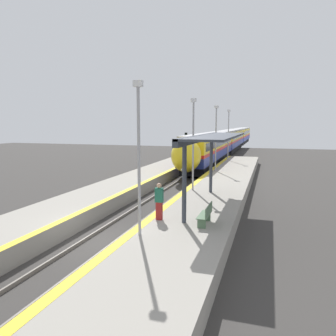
{
  "coord_description": "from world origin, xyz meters",
  "views": [
    {
      "loc": [
        7.1,
        -12.59,
        5.29
      ],
      "look_at": [
        0.58,
        8.25,
        2.3
      ],
      "focal_mm": 35.0,
      "sensor_mm": 36.0,
      "label": 1
    }
  ],
  "objects": [
    {
      "name": "lamppost_farthest",
      "position": [
        2.27,
        26.98,
        4.28
      ],
      "size": [
        0.36,
        0.2,
        6.02
      ],
      "color": "#9E9EA3",
      "rests_on": "platform_right"
    },
    {
      "name": "platform_bench",
      "position": [
        4.54,
        1.19,
        1.34
      ],
      "size": [
        0.44,
        1.51,
        0.89
      ],
      "color": "#4C6B4C",
      "rests_on": "platform_right"
    },
    {
      "name": "station_canopy",
      "position": [
        4.11,
        4.63,
        4.41
      ],
      "size": [
        2.02,
        9.82,
        3.81
      ],
      "color": "#333842",
      "rests_on": "platform_right"
    },
    {
      "name": "lamppost_near",
      "position": [
        2.27,
        -0.92,
        4.28
      ],
      "size": [
        0.36,
        0.2,
        6.02
      ],
      "color": "#9E9EA3",
      "rests_on": "platform_right"
    },
    {
      "name": "platform_right",
      "position": [
        3.68,
        0.0,
        0.44
      ],
      "size": [
        4.01,
        64.0,
        0.88
      ],
      "color": "gray",
      "rests_on": "ground_plane"
    },
    {
      "name": "railway_signal",
      "position": [
        -2.47,
        25.16,
        2.57
      ],
      "size": [
        0.28,
        0.28,
        4.19
      ],
      "color": "#59595E",
      "rests_on": "ground_plane"
    },
    {
      "name": "platform_left",
      "position": [
        -3.46,
        0.0,
        0.44
      ],
      "size": [
        3.57,
        64.0,
        0.88
      ],
      "color": "gray",
      "rests_on": "ground_plane"
    },
    {
      "name": "ground_plane",
      "position": [
        0.0,
        0.0,
        0.0
      ],
      "size": [
        120.0,
        120.0,
        0.0
      ],
      "primitive_type": "plane",
      "color": "#383533"
    },
    {
      "name": "rail_left",
      "position": [
        -0.72,
        0.0,
        0.07
      ],
      "size": [
        0.08,
        90.0,
        0.15
      ],
      "primitive_type": "cube",
      "color": "slate",
      "rests_on": "ground_plane"
    },
    {
      "name": "rail_right",
      "position": [
        0.72,
        0.0,
        0.07
      ],
      "size": [
        0.08,
        90.0,
        0.15
      ],
      "primitive_type": "cube",
      "color": "slate",
      "rests_on": "ground_plane"
    },
    {
      "name": "lamppost_mid",
      "position": [
        2.27,
        8.38,
        4.28
      ],
      "size": [
        0.36,
        0.2,
        6.02
      ],
      "color": "#9E9EA3",
      "rests_on": "platform_right"
    },
    {
      "name": "train",
      "position": [
        0.0,
        49.2,
        2.33
      ],
      "size": [
        2.76,
        70.68,
        4.07
      ],
      "color": "black",
      "rests_on": "ground_plane"
    },
    {
      "name": "person_waiting",
      "position": [
        2.34,
        1.28,
        1.76
      ],
      "size": [
        0.36,
        0.23,
        1.71
      ],
      "color": "maroon",
      "rests_on": "platform_right"
    },
    {
      "name": "lamppost_far",
      "position": [
        2.27,
        17.68,
        4.28
      ],
      "size": [
        0.36,
        0.2,
        6.02
      ],
      "color": "#9E9EA3",
      "rests_on": "platform_right"
    }
  ]
}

